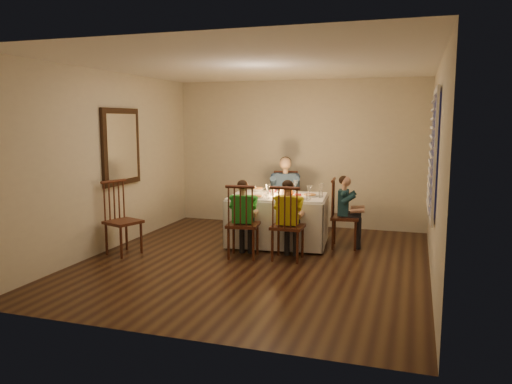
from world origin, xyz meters
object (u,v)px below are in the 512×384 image
(chair_near_left, at_px, (243,257))
(chair_extra, at_px, (124,254))
(adult, at_px, (285,232))
(serving_bowl, at_px, (258,190))
(child_green, at_px, (243,257))
(chair_end, at_px, (344,247))
(dining_table, at_px, (278,210))
(child_yellow, at_px, (287,259))
(chair_adult, at_px, (285,232))
(chair_near_right, at_px, (287,259))
(child_teal, at_px, (344,247))

(chair_near_left, xyz_separation_m, chair_extra, (-1.67, -0.37, 0.00))
(adult, xyz_separation_m, serving_bowl, (-0.32, -0.53, 0.79))
(chair_extra, xyz_separation_m, serving_bowl, (1.52, 1.51, 0.79))
(chair_near_left, xyz_separation_m, child_green, (0.00, 0.00, 0.00))
(chair_near_left, relative_size, chair_end, 1.00)
(dining_table, xyz_separation_m, child_yellow, (0.35, -0.78, -0.54))
(chair_end, bearing_deg, dining_table, 92.33)
(chair_near_left, bearing_deg, chair_end, -150.49)
(chair_adult, bearing_deg, chair_near_right, -85.66)
(chair_adult, relative_size, child_teal, 0.96)
(child_teal, bearing_deg, dining_table, 92.33)
(chair_extra, height_order, child_teal, child_teal)
(child_yellow, height_order, serving_bowl, serving_bowl)
(chair_near_left, height_order, child_teal, child_teal)
(child_green, bearing_deg, chair_extra, 4.71)
(child_teal, bearing_deg, child_green, 122.53)
(chair_near_left, relative_size, adult, 0.80)
(chair_adult, bearing_deg, chair_end, -43.62)
(dining_table, distance_m, chair_extra, 2.36)
(chair_adult, xyz_separation_m, chair_near_right, (0.45, -1.60, 0.00))
(chair_near_right, bearing_deg, chair_extra, 10.27)
(chair_end, bearing_deg, child_green, 122.53)
(child_green, relative_size, serving_bowl, 5.49)
(chair_end, bearing_deg, chair_extra, 109.70)
(chair_near_right, distance_m, serving_bowl, 1.54)
(child_yellow, relative_size, serving_bowl, 5.57)
(chair_extra, bearing_deg, child_yellow, -59.68)
(chair_near_left, distance_m, child_green, 0.00)
(child_teal, xyz_separation_m, serving_bowl, (-1.42, 0.17, 0.79))
(dining_table, height_order, child_green, dining_table)
(child_teal, distance_m, serving_bowl, 1.63)
(chair_end, xyz_separation_m, adult, (-1.10, 0.69, 0.00))
(dining_table, relative_size, chair_near_left, 1.51)
(serving_bowl, bearing_deg, child_green, -82.49)
(child_teal, height_order, serving_bowl, serving_bowl)
(chair_adult, height_order, chair_near_right, same)
(chair_adult, bearing_deg, chair_near_left, -107.27)
(chair_adult, bearing_deg, child_teal, -43.62)
(dining_table, height_order, chair_near_left, dining_table)
(chair_end, distance_m, chair_extra, 3.24)
(child_teal, bearing_deg, chair_near_left, 122.53)
(chair_near_left, relative_size, chair_extra, 0.98)
(dining_table, bearing_deg, chair_end, 1.26)
(chair_extra, distance_m, serving_bowl, 2.29)
(adult, xyz_separation_m, child_green, (-0.17, -1.67, 0.00))
(dining_table, distance_m, child_teal, 1.15)
(adult, bearing_deg, chair_near_right, -85.66)
(chair_adult, relative_size, chair_near_right, 1.00)
(chair_end, xyz_separation_m, serving_bowl, (-1.42, 0.17, 0.79))
(dining_table, distance_m, chair_near_right, 1.01)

